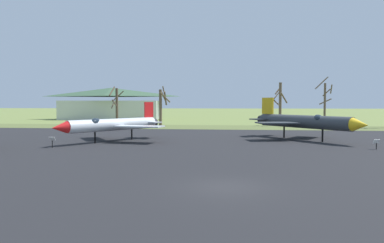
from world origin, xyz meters
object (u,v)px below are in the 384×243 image
object	(u,v)px
jet_fighter_front_left	(304,121)
visitor_building	(111,104)
info_placard_front_left	(376,143)
info_placard_rear_center	(52,141)
jet_fighter_rear_center	(112,124)

from	to	relation	value
jet_fighter_front_left	visitor_building	distance (m)	67.67
info_placard_front_left	info_placard_rear_center	world-z (taller)	info_placard_rear_center
jet_fighter_front_left	info_placard_rear_center	distance (m)	27.75
info_placard_rear_center	jet_fighter_front_left	bearing A→B (deg)	22.25
jet_fighter_front_left	visitor_building	size ratio (longest dim) A/B	0.48
jet_fighter_rear_center	info_placard_rear_center	xyz separation A→B (m)	(-3.86, -6.13, -1.27)
jet_fighter_front_left	info_placard_front_left	size ratio (longest dim) A/B	13.83
info_placard_front_left	visitor_building	xyz separation A→B (m)	(-46.76, 61.59, 3.59)
info_placard_front_left	info_placard_rear_center	bearing A→B (deg)	-176.02
info_placard_front_left	jet_fighter_rear_center	size ratio (longest dim) A/B	0.08
jet_fighter_front_left	info_placard_rear_center	xyz separation A→B (m)	(-25.64, -10.49, -1.53)
visitor_building	jet_fighter_front_left	bearing A→B (deg)	-51.91
jet_fighter_rear_center	visitor_building	xyz separation A→B (m)	(-19.95, 57.60, 2.25)
info_placard_front_left	info_placard_rear_center	size ratio (longest dim) A/B	0.91
jet_fighter_rear_center	visitor_building	size ratio (longest dim) A/B	0.44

